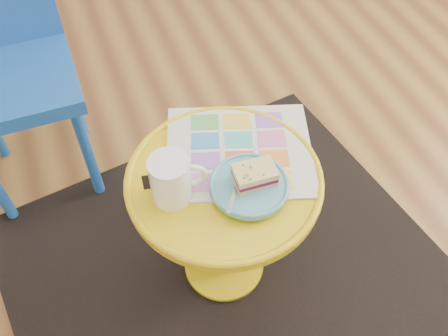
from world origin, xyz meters
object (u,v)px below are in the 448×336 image
object	(u,v)px
mug	(171,179)
chair	(4,54)
side_table	(224,208)
plate	(249,186)
newspaper	(239,151)

from	to	relation	value
mug	chair	bearing A→B (deg)	129.06
side_table	chair	size ratio (longest dim) A/B	0.58
side_table	plate	distance (m)	0.17
chair	mug	distance (m)	0.74
plate	chair	bearing A→B (deg)	124.65
chair	plate	size ratio (longest dim) A/B	4.48
plate	newspaper	bearing A→B (deg)	78.23
chair	plate	xyz separation A→B (m)	(0.50, -0.72, -0.00)
side_table	chair	distance (m)	0.82
mug	plate	world-z (taller)	mug
side_table	newspaper	size ratio (longest dim) A/B	1.32
newspaper	mug	xyz separation A→B (m)	(-0.20, -0.07, 0.06)
newspaper	plate	world-z (taller)	plate
side_table	mug	xyz separation A→B (m)	(-0.13, -0.00, 0.20)
mug	plate	xyz separation A→B (m)	(0.18, -0.05, -0.05)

